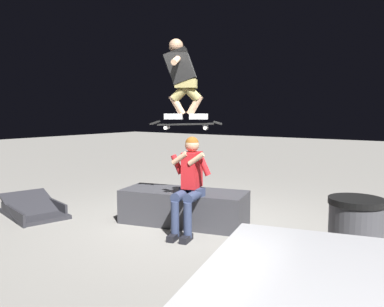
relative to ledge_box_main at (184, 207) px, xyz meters
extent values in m
plane|color=gray|center=(-0.12, -0.07, -0.25)|extent=(40.00, 40.00, 0.00)
cube|color=#38383D|center=(0.00, 0.00, 0.00)|extent=(2.00, 1.17, 0.51)
cube|color=#2D3856|center=(-0.32, 0.24, 0.31)|extent=(0.32, 0.20, 0.12)
cube|color=red|center=(-0.32, 0.24, 0.62)|extent=(0.28, 0.38, 0.50)
sphere|color=tan|center=(-0.32, 0.24, 0.97)|extent=(0.20, 0.20, 0.20)
sphere|color=brown|center=(-0.32, 0.24, 0.99)|extent=(0.19, 0.19, 0.19)
cylinder|color=red|center=(-0.53, 0.25, 0.70)|extent=(0.20, 0.12, 0.29)
cylinder|color=tan|center=(-0.48, 0.37, 0.80)|extent=(0.25, 0.13, 0.19)
cylinder|color=red|center=(-0.14, 0.35, 0.70)|extent=(0.20, 0.12, 0.29)
cylinder|color=tan|center=(-0.24, 0.43, 0.80)|extent=(0.25, 0.13, 0.19)
cylinder|color=#2D3856|center=(-0.46, 0.41, 0.29)|extent=(0.23, 0.42, 0.14)
cylinder|color=#2D3856|center=(-0.51, 0.61, 0.02)|extent=(0.11, 0.11, 0.47)
cube|color=black|center=(-0.52, 0.65, -0.21)|extent=(0.16, 0.28, 0.08)
cylinder|color=#2D3856|center=(-0.28, 0.46, 0.29)|extent=(0.23, 0.42, 0.14)
cylinder|color=#2D3856|center=(-0.33, 0.65, 0.02)|extent=(0.11, 0.11, 0.47)
cube|color=black|center=(-0.34, 0.70, -0.21)|extent=(0.16, 0.28, 0.08)
cube|color=black|center=(-0.15, 0.15, 1.25)|extent=(0.80, 0.55, 0.04)
cube|color=black|center=(0.24, 0.36, 1.27)|extent=(0.20, 0.23, 0.06)
cube|color=black|center=(-0.55, -0.06, 1.27)|extent=(0.20, 0.23, 0.05)
cube|color=#99999E|center=(0.10, 0.28, 1.23)|extent=(0.13, 0.17, 0.03)
cylinder|color=white|center=(0.05, 0.36, 1.20)|extent=(0.06, 0.05, 0.05)
cylinder|color=white|center=(0.14, 0.20, 1.20)|extent=(0.06, 0.05, 0.05)
cube|color=#99999E|center=(-0.40, 0.02, 1.23)|extent=(0.13, 0.17, 0.03)
cylinder|color=white|center=(-0.44, 0.10, 1.20)|extent=(0.06, 0.05, 0.05)
cylinder|color=white|center=(-0.36, -0.06, 1.20)|extent=(0.06, 0.05, 0.05)
cube|color=white|center=(0.01, 0.23, 1.36)|extent=(0.28, 0.21, 0.08)
cube|color=white|center=(-0.31, 0.06, 1.36)|extent=(0.28, 0.21, 0.08)
cylinder|color=tan|center=(-0.04, 0.21, 1.52)|extent=(0.26, 0.20, 0.31)
cylinder|color=#91864E|center=(-0.10, 0.17, 1.72)|extent=(0.35, 0.27, 0.33)
cylinder|color=tan|center=(-0.26, 0.09, 1.52)|extent=(0.26, 0.20, 0.31)
cylinder|color=#91864E|center=(-0.20, 0.12, 1.72)|extent=(0.35, 0.27, 0.33)
cube|color=#91864E|center=(-0.15, 0.15, 1.82)|extent=(0.36, 0.32, 0.12)
cube|color=black|center=(-0.08, 0.19, 2.06)|extent=(0.50, 0.41, 0.52)
sphere|color=tan|center=(-0.03, 0.22, 2.34)|extent=(0.20, 0.20, 0.20)
cylinder|color=tan|center=(-0.17, 0.39, 2.12)|extent=(0.28, 0.43, 0.19)
cylinder|color=tan|center=(0.04, 0.00, 2.12)|extent=(0.28, 0.43, 0.19)
cube|color=#28282D|center=(2.29, 1.03, -0.22)|extent=(1.39, 1.03, 0.06)
cube|color=#28282D|center=(2.29, 1.03, -0.14)|extent=(1.34, 1.02, 0.42)
cube|color=#28282D|center=(2.29, 1.39, -0.15)|extent=(1.09, 0.31, 0.20)
cube|color=#28282D|center=(2.29, 0.66, -0.15)|extent=(1.09, 0.31, 0.20)
cylinder|color=#47474C|center=(-2.58, 0.65, 0.14)|extent=(0.51, 0.51, 0.78)
cylinder|color=black|center=(-2.58, 0.65, 0.56)|extent=(0.54, 0.54, 0.06)
camera|label=1|loc=(-3.41, 4.65, 1.43)|focal=36.50mm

